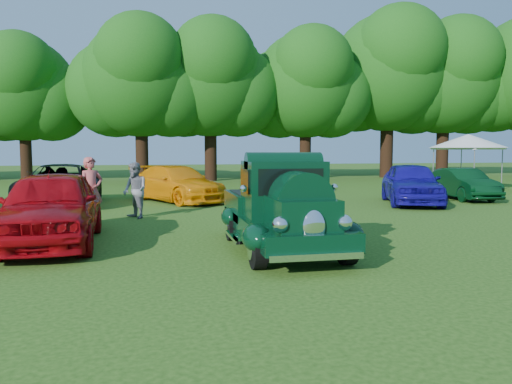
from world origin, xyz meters
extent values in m
plane|color=#214410|center=(0.00, 0.00, 0.00)|extent=(120.00, 120.00, 0.00)
cylinder|color=black|center=(0.45, -2.00, 0.38)|extent=(0.22, 0.75, 0.75)
cylinder|color=black|center=(2.14, -2.00, 0.38)|extent=(0.22, 0.75, 0.75)
cylinder|color=black|center=(0.45, 0.90, 0.38)|extent=(0.22, 0.75, 0.75)
cylinder|color=black|center=(2.14, 0.90, 0.38)|extent=(0.22, 0.75, 0.75)
cube|color=black|center=(1.29, -0.47, 0.53)|extent=(1.75, 4.59, 0.35)
cube|color=black|center=(1.29, -1.85, 0.94)|extent=(1.12, 1.48, 0.63)
cube|color=black|center=(1.29, -0.61, 1.28)|extent=(1.59, 1.17, 1.22)
cube|color=black|center=(1.29, -1.17, 1.50)|extent=(1.32, 0.06, 0.53)
cube|color=black|center=(1.29, 0.92, 0.82)|extent=(1.75, 2.09, 0.59)
cube|color=black|center=(1.29, 0.92, 1.10)|extent=(1.51, 1.83, 0.05)
ellipsoid|color=black|center=(0.41, -2.00, 0.57)|extent=(0.51, 0.87, 0.51)
ellipsoid|color=black|center=(2.17, -2.00, 0.57)|extent=(0.51, 0.87, 0.51)
ellipsoid|color=black|center=(0.38, 0.90, 0.56)|extent=(0.39, 0.73, 0.43)
ellipsoid|color=black|center=(2.20, 0.90, 0.56)|extent=(0.39, 0.73, 0.43)
ellipsoid|color=white|center=(1.29, -2.61, 0.82)|extent=(0.41, 0.13, 0.61)
sphere|color=white|center=(0.72, -2.54, 0.88)|extent=(0.29, 0.29, 0.29)
sphere|color=white|center=(1.86, -2.54, 0.88)|extent=(0.29, 0.29, 0.29)
cube|color=white|center=(1.29, -2.77, 0.35)|extent=(1.65, 0.11, 0.11)
cube|color=white|center=(1.29, 1.97, 0.41)|extent=(1.65, 0.11, 0.11)
imported|color=#9A060C|center=(-3.61, 1.21, 0.84)|extent=(2.20, 5.04, 1.69)
imported|color=black|center=(-4.83, 9.48, 0.79)|extent=(2.62, 5.67, 1.57)
imported|color=orange|center=(-0.38, 9.97, 0.74)|extent=(4.29, 5.43, 1.47)
imported|color=#140C89|center=(8.56, 7.22, 0.82)|extent=(3.44, 5.19, 1.64)
imported|color=black|center=(11.62, 8.39, 0.66)|extent=(1.76, 4.13, 1.32)
imported|color=#B84D4C|center=(-3.10, 4.40, 0.96)|extent=(0.84, 0.77, 1.92)
imported|color=gray|center=(-1.90, 5.22, 0.87)|extent=(1.00, 1.07, 1.74)
cube|color=silver|center=(14.84, 12.75, 2.17)|extent=(3.44, 3.44, 0.11)
cone|color=silver|center=(14.84, 12.75, 2.57)|extent=(5.04, 5.04, 0.71)
cylinder|color=slate|center=(14.15, 11.21, 1.06)|extent=(0.05, 0.05, 2.13)
cylinder|color=slate|center=(13.30, 13.44, 1.06)|extent=(0.05, 0.05, 2.13)
cylinder|color=slate|center=(16.39, 12.06, 1.06)|extent=(0.05, 0.05, 2.13)
cylinder|color=slate|center=(15.53, 14.30, 1.06)|extent=(0.05, 0.05, 2.13)
cylinder|color=black|center=(-9.56, 25.09, 1.84)|extent=(0.74, 0.74, 3.68)
sphere|color=#114B10|center=(-9.56, 25.09, 6.04)|extent=(6.74, 6.74, 6.74)
cylinder|color=black|center=(-1.98, 22.61, 2.01)|extent=(0.80, 0.80, 4.02)
sphere|color=#114B10|center=(-1.98, 22.61, 6.59)|extent=(7.35, 7.35, 7.35)
cylinder|color=black|center=(2.56, 23.26, 2.05)|extent=(0.82, 0.82, 4.09)
sphere|color=#114B10|center=(2.56, 23.26, 6.71)|extent=(7.49, 7.49, 7.49)
cylinder|color=black|center=(9.38, 23.62, 2.02)|extent=(0.81, 0.81, 4.05)
sphere|color=#114B10|center=(9.38, 23.62, 6.64)|extent=(7.40, 7.40, 7.40)
cylinder|color=black|center=(16.13, 24.59, 2.40)|extent=(0.96, 0.96, 4.79)
sphere|color=#114B10|center=(16.13, 24.59, 7.86)|extent=(8.76, 8.76, 8.76)
cylinder|color=black|center=(20.77, 24.48, 2.29)|extent=(0.92, 0.92, 4.58)
sphere|color=#114B10|center=(20.77, 24.48, 7.51)|extent=(8.37, 8.37, 8.37)
camera|label=1|loc=(-1.38, -10.60, 2.14)|focal=35.00mm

